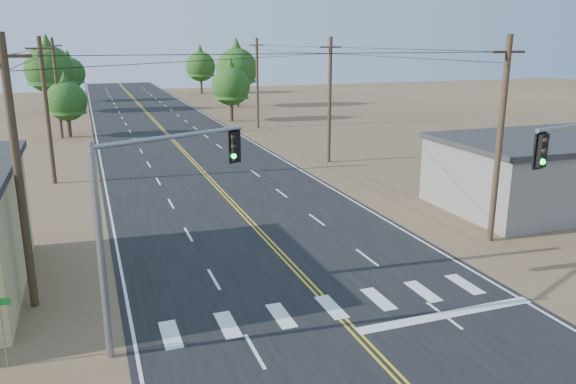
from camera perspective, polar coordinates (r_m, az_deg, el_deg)
name	(u,v)px	position (r m, az deg, el deg)	size (l,w,h in m)	color
road	(208,177)	(41.49, -8.11, 1.48)	(15.00, 200.00, 0.02)	black
building_right	(564,172)	(38.00, 26.22, 1.87)	(15.00, 8.00, 4.00)	gray
utility_pole_left_near	(18,174)	(22.14, -25.71, 1.65)	(1.80, 0.30, 10.00)	#4C3826
utility_pole_left_mid	(47,110)	(41.85, -23.30, 7.63)	(1.80, 0.30, 10.00)	#4C3826
utility_pole_left_far	(57,88)	(61.74, -22.42, 9.77)	(1.80, 0.30, 10.00)	#4C3826
utility_pole_right_near	(500,140)	(28.80, 20.71, 4.99)	(1.80, 0.30, 10.00)	#4C3826
utility_pole_right_mid	(330,100)	(45.72, 4.25, 9.35)	(1.80, 0.30, 10.00)	#4C3826
utility_pole_right_far	(257,83)	(64.43, -3.14, 11.05)	(1.80, 0.30, 10.00)	#4C3826
signal_mast_left	(145,206)	(18.23, -14.28, -1.36)	(5.18, 2.44, 6.93)	gray
street_sign	(1,321)	(19.35, -27.10, -11.62)	(0.67, 0.18, 2.31)	gray
tree_left_near	(66,97)	(62.27, -21.61, 8.97)	(4.05, 4.05, 6.76)	#3F2D1E
tree_left_mid	(48,64)	(84.83, -23.16, 11.83)	(6.41, 6.41, 10.69)	#3F2D1E
tree_left_far	(69,70)	(99.00, -21.38, 11.48)	(5.01, 5.01, 8.36)	#3F2D1E
tree_right_near	(231,82)	(70.03, -5.83, 11.03)	(4.67, 4.67, 7.79)	#3F2D1E
tree_right_mid	(237,65)	(85.31, -5.23, 12.76)	(6.11, 6.11, 10.18)	#3F2D1E
tree_right_far	(200,64)	(107.93, -8.88, 12.76)	(5.43, 5.43, 9.04)	#3F2D1E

